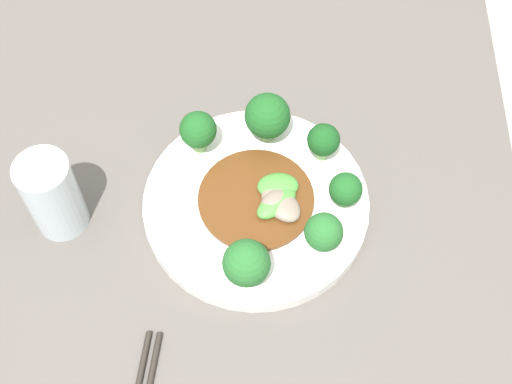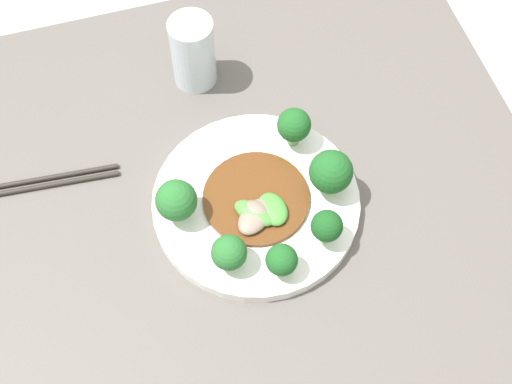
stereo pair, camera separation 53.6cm
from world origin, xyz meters
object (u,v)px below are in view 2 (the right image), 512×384
Objects in this scene: plate at (256,203)px; drinking_glass at (195,52)px; broccoli_northeast at (294,126)px; broccoli_southeast at (327,227)px; stirfry_center at (258,205)px; broccoli_southwest at (229,253)px; broccoli_west at (176,201)px; broccoli_south at (282,260)px; broccoli_east at (331,172)px; chopsticks at (29,185)px.

drinking_glass is (-0.02, 0.24, 0.05)m from plate.
broccoli_northeast reaches higher than broccoli_southeast.
drinking_glass is at bearing 105.87° from broccoli_southeast.
drinking_glass reaches higher than stirfry_center.
plate is 0.11m from broccoli_southwest.
broccoli_west is at bearing 169.73° from stirfry_center.
stirfry_center is (-0.00, 0.10, -0.02)m from broccoli_south.
broccoli_east reaches higher than stirfry_center.
broccoli_southeast is 0.10m from stirfry_center.
broccoli_southwest is 0.09m from stirfry_center.
broccoli_west is (-0.17, 0.09, 0.00)m from broccoli_southeast.
broccoli_northeast is at bearing 48.46° from stirfry_center.
drinking_glass reaches higher than broccoli_south.
broccoli_south is 0.07m from broccoli_southeast.
chopsticks is (-0.36, 0.20, -0.05)m from broccoli_southeast.
broccoli_west reaches higher than broccoli_northeast.
stirfry_center is 0.32m from chopsticks.
broccoli_west is 0.11m from stirfry_center.
broccoli_northeast is 0.21m from broccoli_southwest.
plate is 0.12m from broccoli_northeast.
broccoli_southeast is 0.40× the size of stirfry_center.
broccoli_west is 0.27× the size of chopsticks.
drinking_glass reaches higher than plate.
broccoli_southeast is at bearing -112.89° from broccoli_east.
chopsticks is (-0.39, 0.13, -0.06)m from broccoli_east.
broccoli_southeast is (0.07, 0.03, 0.00)m from broccoli_south.
broccoli_southeast is at bearing 21.15° from broccoli_south.
broccoli_southwest is 1.08× the size of broccoli_south.
broccoli_south is 0.10m from stirfry_center.
stirfry_center is at bearing 50.09° from broccoli_southwest.
broccoli_northeast is 0.09m from broccoli_east.
plate is 4.42× the size of broccoli_northeast.
broccoli_southwest is 0.77× the size of broccoli_east.
broccoli_southwest is at bearing 179.60° from broccoli_southeast.
broccoli_south is at bearing -47.07° from broccoli_west.
plate is 4.21× the size of broccoli_west.
broccoli_northeast is 0.16m from broccoli_southeast.
broccoli_east is 0.20m from broccoli_west.
stirfry_center reaches higher than plate.
broccoli_south is 0.77× the size of broccoli_west.
broccoli_northeast reaches higher than plate.
broccoli_southeast is at bearing -74.13° from drinking_glass.
broccoli_west is at bearing 176.39° from plate.
broccoli_southeast is 0.49× the size of drinking_glass.
broccoli_east is (0.10, 0.10, 0.01)m from broccoli_south.
broccoli_southeast is at bearing -49.63° from plate.
plate is 0.11m from broccoli_south.
broccoli_southeast is at bearing -0.40° from broccoli_southwest.
stirfry_center is at bearing -131.54° from broccoli_northeast.
broccoli_southeast is 0.86× the size of broccoli_west.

